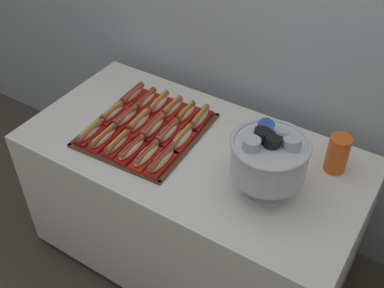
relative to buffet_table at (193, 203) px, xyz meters
name	(u,v)px	position (x,y,z in m)	size (l,w,h in m)	color
ground_plane	(193,253)	(0.00, 0.00, -0.40)	(10.00, 10.00, 0.00)	#4C4238
buffet_table	(193,203)	(0.00, 0.00, 0.00)	(1.52, 0.78, 0.76)	white
serving_tray	(146,130)	(-0.24, -0.01, 0.36)	(0.51, 0.55, 0.01)	#56331E
hot_dog_0	(90,133)	(-0.42, -0.19, 0.39)	(0.06, 0.15, 0.06)	red
hot_dog_1	(103,138)	(-0.34, -0.19, 0.39)	(0.06, 0.17, 0.06)	red
hot_dog_2	(117,144)	(-0.27, -0.18, 0.39)	(0.07, 0.17, 0.06)	red
hot_dog_3	(132,149)	(-0.19, -0.18, 0.39)	(0.06, 0.18, 0.06)	#B21414
hot_dog_4	(146,155)	(-0.12, -0.17, 0.39)	(0.07, 0.18, 0.06)	red
hot_dog_5	(162,160)	(-0.05, -0.17, 0.40)	(0.07, 0.18, 0.06)	red
hot_dog_6	(112,113)	(-0.43, -0.02, 0.39)	(0.06, 0.16, 0.06)	#B21414
hot_dog_7	(126,118)	(-0.35, -0.02, 0.39)	(0.07, 0.17, 0.06)	#B21414
hot_dog_8	(139,122)	(-0.28, -0.02, 0.40)	(0.08, 0.17, 0.07)	red
hot_dog_9	(153,127)	(-0.20, -0.01, 0.40)	(0.08, 0.18, 0.07)	#B21414
hot_dog_10	(167,133)	(-0.13, -0.01, 0.39)	(0.08, 0.17, 0.06)	red
hot_dog_11	(182,138)	(-0.05, -0.01, 0.39)	(0.07, 0.18, 0.06)	red
hot_dog_12	(133,95)	(-0.44, 0.14, 0.40)	(0.06, 0.17, 0.06)	red
hot_dog_13	(145,100)	(-0.36, 0.14, 0.39)	(0.08, 0.17, 0.06)	red
hot_dog_14	(159,104)	(-0.29, 0.15, 0.40)	(0.08, 0.18, 0.06)	red
hot_dog_15	(172,108)	(-0.21, 0.15, 0.40)	(0.06, 0.17, 0.06)	red
hot_dog_16	(186,114)	(-0.14, 0.16, 0.39)	(0.07, 0.17, 0.06)	red
hot_dog_17	(200,118)	(-0.06, 0.16, 0.39)	(0.08, 0.18, 0.06)	#B21414
punch_bowl	(269,157)	(0.37, -0.06, 0.53)	(0.30, 0.30, 0.29)	silver
cup_stack	(338,154)	(0.57, 0.20, 0.44)	(0.09, 0.09, 0.17)	#EA5B19
donut	(246,137)	(0.17, 0.17, 0.38)	(0.14, 0.14, 0.04)	silver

